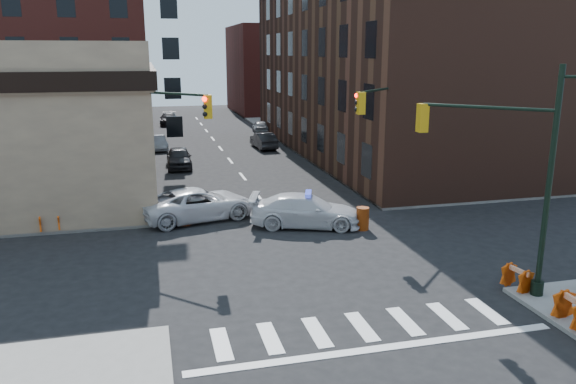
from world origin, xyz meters
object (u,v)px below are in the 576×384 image
pedestrian_a (90,194)px  parked_car_wnear (179,158)px  parked_car_enear (264,140)px  barrel_road (363,219)px  pedestrian_b (65,194)px  pickup (198,204)px  parked_car_wfar (158,143)px  barricade_nw_a (148,207)px  police_car (306,211)px  barrel_bank (185,214)px  barricade_se_a (517,278)px

pedestrian_a → parked_car_wnear: bearing=94.5°
parked_car_enear → pedestrian_a: 22.62m
barrel_road → pedestrian_b: bearing=156.0°
parked_car_enear → pickup: bearing=65.5°
parked_car_wnear → parked_car_enear: (7.92, 6.92, -0.04)m
parked_car_wfar → pedestrian_b: pedestrian_b is taller
pickup → barrel_road: 8.52m
parked_car_wfar → barricade_nw_a: bearing=-99.9°
parked_car_wnear → barricade_nw_a: (-2.38, -12.80, -0.19)m
police_car → pickup: 5.69m
barrel_bank → barricade_nw_a: barrel_bank is taller
pickup → pedestrian_b: bearing=54.0°
pedestrian_a → barrel_bank: 5.81m
parked_car_wnear → pedestrian_a: bearing=-113.8°
pickup → parked_car_enear: pickup is taller
parked_car_enear → barricade_se_a: parked_car_enear is taller
pedestrian_b → barrel_road: size_ratio=1.70×
police_car → barrel_bank: (-5.89, 1.72, -0.26)m
parked_car_wfar → pedestrian_b: bearing=-112.3°
barrel_bank → barrel_road: bearing=-19.2°
pedestrian_a → barricade_se_a: size_ratio=1.78×
parked_car_enear → pedestrian_b: 23.20m
pedestrian_a → barricade_se_a: 21.56m
pedestrian_a → police_car: bearing=4.8°
parked_car_wfar → police_car: bearing=-82.1°
pedestrian_b → barrel_road: 15.87m
parked_car_wfar → barrel_bank: parked_car_wfar is taller
police_car → barricade_se_a: (5.23, -9.58, -0.25)m
police_car → parked_car_enear: (2.64, 23.28, -0.08)m
barrel_road → barricade_nw_a: bearing=155.0°
pedestrian_b → barricade_se_a: (17.17, -14.81, -0.54)m
pedestrian_b → police_car: bearing=-27.2°
police_car → pedestrian_a: pedestrian_a is taller
pickup → parked_car_wfar: 22.29m
barricade_nw_a → parked_car_enear: bearing=61.1°
pedestrian_a → pedestrian_b: pedestrian_a is taller
parked_car_enear → police_car: bearing=79.5°
parked_car_wfar → barricade_nw_a: size_ratio=3.43×
police_car → barricade_nw_a: (-7.67, 3.56, -0.24)m
barrel_road → parked_car_enear: bearing=89.8°
police_car → barricade_nw_a: size_ratio=4.95×
barrel_bank → barricade_se_a: 15.85m
pedestrian_a → barricade_se_a: pedestrian_a is taller
police_car → parked_car_enear: police_car is taller
police_car → barricade_nw_a: police_car is taller
parked_car_enear → barricade_se_a: (2.59, -32.86, -0.17)m
parked_car_wnear → barricade_nw_a: parked_car_wnear is taller
parked_car_enear → barricade_nw_a: bearing=58.4°
pickup → parked_car_enear: (7.74, 20.76, -0.10)m
pedestrian_b → barricade_nw_a: (4.27, -1.68, -0.53)m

